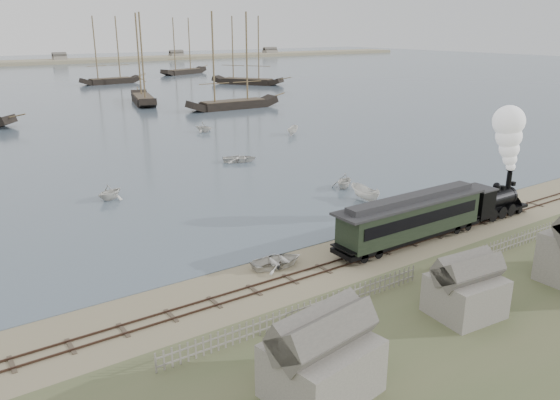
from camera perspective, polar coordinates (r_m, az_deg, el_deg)
ground at (r=42.41m, az=3.97°, el=-5.96°), size 600.00×600.00×0.00m
rail_track at (r=40.98m, az=5.71°, el=-6.82°), size 120.00×1.80×0.16m
picket_fence_west at (r=33.90m, az=2.59°, el=-12.39°), size 19.00×0.10×1.20m
picket_fence_east at (r=46.50m, az=22.16°, el=-5.11°), size 15.00×0.10×1.20m
shed_left at (r=28.17m, az=4.30°, el=-19.47°), size 5.00×4.00×4.10m
shed_mid at (r=36.27m, az=18.59°, el=-11.25°), size 4.00×3.50×3.60m
locomotive at (r=54.14m, az=22.50°, el=3.07°), size 7.93×2.96×9.89m
passenger_coach at (r=45.37m, az=13.53°, el=-1.75°), size 14.80×2.85×3.59m
beached_dinghy at (r=40.59m, az=-0.27°, el=-6.39°), size 3.20×4.25×0.83m
rowboat_1 at (r=58.23m, az=-17.37°, el=0.83°), size 3.87×4.04×1.65m
rowboat_2 at (r=55.91m, az=8.86°, el=0.68°), size 3.93×1.57×1.51m
rowboat_3 at (r=71.59m, az=-4.25°, el=4.37°), size 4.80×5.34×0.91m
rowboat_4 at (r=59.98m, az=6.73°, el=2.02°), size 3.88×4.05×1.65m
rowboat_5 at (r=89.62m, az=1.33°, el=7.27°), size 3.19×3.58×1.35m
rowboat_7 at (r=92.69m, az=-7.98°, el=7.56°), size 4.19×4.02×1.71m
schooner_3 at (r=129.87m, az=-14.40°, el=14.13°), size 8.92×19.46×20.00m
schooner_4 at (r=118.36m, az=-5.03°, el=14.30°), size 20.63×5.32×20.00m
schooner_5 at (r=169.32m, az=-3.49°, el=15.35°), size 16.72×21.28×20.00m
schooner_8 at (r=178.09m, az=-17.55°, el=14.71°), size 18.48×5.46×20.00m
schooner_9 at (r=208.91m, az=-10.13°, el=15.57°), size 20.47×11.49×20.00m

